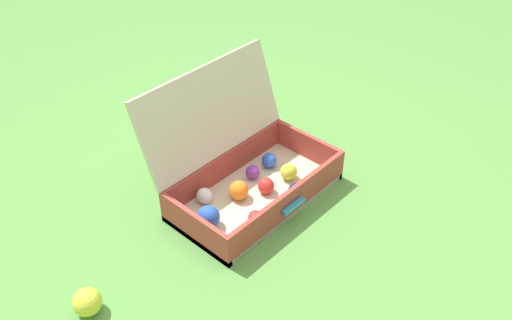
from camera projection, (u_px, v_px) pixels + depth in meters
name	position (u px, v px, depth m)	size (l,w,h in m)	color
ground_plane	(236.00, 194.00, 2.21)	(16.00, 16.00, 0.00)	#569342
open_suitcase	(243.00, 171.00, 2.15)	(0.65, 0.49, 0.47)	beige
stray_ball_on_grass	(87.00, 302.00, 1.74)	(0.09, 0.09, 0.09)	#CCDB38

